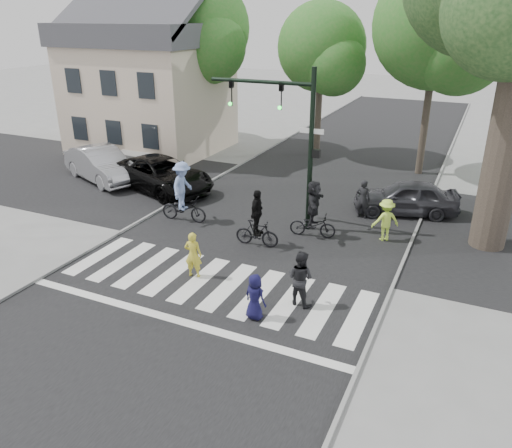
{
  "coord_description": "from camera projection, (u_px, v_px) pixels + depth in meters",
  "views": [
    {
      "loc": [
        6.84,
        -10.63,
        7.66
      ],
      "look_at": [
        0.5,
        3.0,
        1.3
      ],
      "focal_mm": 35.0,
      "sensor_mm": 36.0,
      "label": 1
    }
  ],
  "objects": [
    {
      "name": "bg_tree_2",
      "position": [
        325.0,
        51.0,
        26.83
      ],
      "size": [
        5.04,
        4.8,
        8.4
      ],
      "color": "brown",
      "rests_on": "ground"
    },
    {
      "name": "car_silver",
      "position": [
        101.0,
        164.0,
        24.5
      ],
      "size": [
        5.28,
        3.52,
        1.65
      ],
      "primitive_type": "imported",
      "rotation": [
        0.0,
        0.0,
        1.18
      ],
      "color": "#ABACB0",
      "rests_on": "ground"
    },
    {
      "name": "pedestrian_child",
      "position": [
        255.0,
        297.0,
        13.34
      ],
      "size": [
        0.73,
        0.56,
        1.32
      ],
      "primitive_type": "imported",
      "rotation": [
        0.0,
        0.0,
        2.91
      ],
      "color": "#121038",
      "rests_on": "ground"
    },
    {
      "name": "traffic_signal",
      "position": [
        290.0,
        126.0,
        18.04
      ],
      "size": [
        4.45,
        0.29,
        6.0
      ],
      "color": "black",
      "rests_on": "ground"
    },
    {
      "name": "bg_tree_1",
      "position": [
        202.0,
        33.0,
        28.23
      ],
      "size": [
        6.09,
        5.8,
        9.8
      ],
      "color": "brown",
      "rests_on": "ground"
    },
    {
      "name": "cyclist_right",
      "position": [
        313.0,
        212.0,
        18.22
      ],
      "size": [
        1.78,
        1.65,
        2.16
      ],
      "color": "black",
      "rests_on": "ground"
    },
    {
      "name": "bystander_hivis",
      "position": [
        386.0,
        220.0,
        17.98
      ],
      "size": [
        1.17,
        1.05,
        1.57
      ],
      "primitive_type": "imported",
      "rotation": [
        0.0,
        0.0,
        3.73
      ],
      "color": "#D1FF4E",
      "rests_on": "ground"
    },
    {
      "name": "house",
      "position": [
        149.0,
        85.0,
        29.18
      ],
      "size": [
        8.4,
        8.1,
        8.82
      ],
      "color": "beige",
      "rests_on": "ground"
    },
    {
      "name": "road_cross",
      "position": [
        295.0,
        209.0,
        21.2
      ],
      "size": [
        70.0,
        10.0,
        0.01
      ],
      "primitive_type": "cube",
      "color": "black",
      "rests_on": "ground"
    },
    {
      "name": "pedestrian_adult",
      "position": [
        300.0,
        278.0,
        13.95
      ],
      "size": [
        0.91,
        0.77,
        1.65
      ],
      "primitive_type": "imported",
      "rotation": [
        0.0,
        0.0,
        2.94
      ],
      "color": "black",
      "rests_on": "ground"
    },
    {
      "name": "bg_tree_3",
      "position": [
        443.0,
        30.0,
        22.9
      ],
      "size": [
        6.3,
        6.0,
        10.2
      ],
      "color": "brown",
      "rests_on": "ground"
    },
    {
      "name": "bystander_dark",
      "position": [
        363.0,
        199.0,
        19.99
      ],
      "size": [
        0.6,
        0.41,
        1.6
      ],
      "primitive_type": "imported",
      "rotation": [
        0.0,
        0.0,
        3.09
      ],
      "color": "black",
      "rests_on": "ground"
    },
    {
      "name": "car_suv",
      "position": [
        162.0,
        174.0,
        23.18
      ],
      "size": [
        6.02,
        4.13,
        1.53
      ],
      "primitive_type": "imported",
      "rotation": [
        0.0,
        0.0,
        1.25
      ],
      "color": "black",
      "rests_on": "ground"
    },
    {
      "name": "curb_left",
      "position": [
        155.0,
        213.0,
        20.64
      ],
      "size": [
        0.1,
        70.0,
        0.1
      ],
      "primitive_type": "cube",
      "color": "gray",
      "rests_on": "ground"
    },
    {
      "name": "road_stem",
      "position": [
        266.0,
        235.0,
        18.69
      ],
      "size": [
        10.0,
        70.0,
        0.01
      ],
      "primitive_type": "cube",
      "color": "black",
      "rests_on": "ground"
    },
    {
      "name": "bg_tree_0",
      "position": [
        136.0,
        40.0,
        30.82
      ],
      "size": [
        5.46,
        5.2,
        8.97
      ],
      "color": "brown",
      "rests_on": "ground"
    },
    {
      "name": "car_grey",
      "position": [
        406.0,
        197.0,
        20.43
      ],
      "size": [
        4.48,
        2.82,
        1.42
      ],
      "primitive_type": "imported",
      "rotation": [
        0.0,
        0.0,
        -1.28
      ],
      "color": "#34343A",
      "rests_on": "ground"
    },
    {
      "name": "ground",
      "position": [
        197.0,
        299.0,
        14.52
      ],
      "size": [
        120.0,
        120.0,
        0.0
      ],
      "primitive_type": "plane",
      "color": "gray",
      "rests_on": "ground"
    },
    {
      "name": "curb_right",
      "position": [
        404.0,
        260.0,
        16.71
      ],
      "size": [
        0.1,
        70.0,
        0.1
      ],
      "primitive_type": "cube",
      "color": "gray",
      "rests_on": "ground"
    },
    {
      "name": "crosswalk",
      "position": [
        208.0,
        288.0,
        15.07
      ],
      "size": [
        10.0,
        3.85,
        0.01
      ],
      "color": "silver",
      "rests_on": "ground"
    },
    {
      "name": "pedestrian_woman",
      "position": [
        193.0,
        255.0,
        15.47
      ],
      "size": [
        0.61,
        0.47,
        1.5
      ],
      "primitive_type": "imported",
      "rotation": [
        0.0,
        0.0,
        3.35
      ],
      "color": "gold",
      "rests_on": "ground"
    },
    {
      "name": "cyclist_mid",
      "position": [
        257.0,
        223.0,
        17.52
      ],
      "size": [
        1.62,
        1.0,
        2.08
      ],
      "color": "black",
      "rests_on": "ground"
    },
    {
      "name": "cyclist_left",
      "position": [
        183.0,
        196.0,
        19.58
      ],
      "size": [
        1.96,
        1.3,
        2.42
      ],
      "color": "black",
      "rests_on": "ground"
    }
  ]
}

